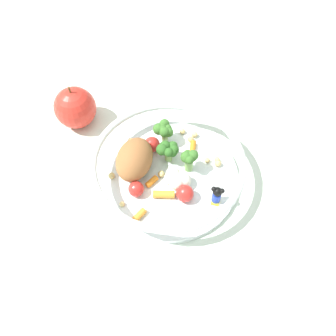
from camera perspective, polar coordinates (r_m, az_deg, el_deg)
ground_plane at (r=0.61m, az=-0.65°, el=-1.12°), size 2.40×2.40×0.00m
food_container at (r=0.58m, az=-0.63°, el=0.29°), size 0.26×0.26×0.07m
loose_apple at (r=0.68m, az=-15.03°, el=9.57°), size 0.08×0.08×0.09m
folded_napkin at (r=0.54m, az=16.96°, el=-22.35°), size 0.17×0.16×0.01m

